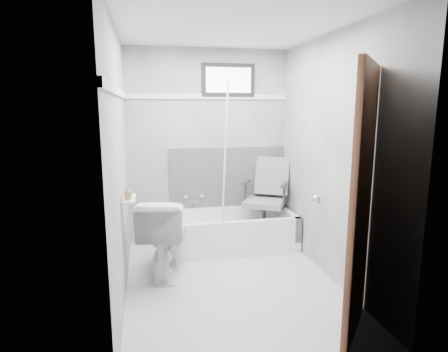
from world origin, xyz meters
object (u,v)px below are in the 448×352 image
object	(u,v)px
toilet	(164,236)
soap_bottle_b	(128,191)
bathtub	(233,230)
soap_bottle_a	(128,194)
door	(421,214)
office_chair	(264,197)

from	to	relation	value
toilet	soap_bottle_b	xyz separation A→B (m)	(-0.32, -0.35, 0.56)
bathtub	soap_bottle_a	world-z (taller)	soap_bottle_a
bathtub	toilet	distance (m)	1.04
door	soap_bottle_b	bearing A→B (deg)	145.91
bathtub	soap_bottle_b	world-z (taller)	soap_bottle_b
soap_bottle_a	soap_bottle_b	distance (m)	0.14
toilet	soap_bottle_a	distance (m)	0.81
soap_bottle_a	door	bearing A→B (deg)	-31.13
office_chair	soap_bottle_b	size ratio (longest dim) A/B	9.48
soap_bottle_b	door	bearing A→B (deg)	-34.09
door	soap_bottle_a	xyz separation A→B (m)	(-1.92, 1.16, -0.03)
door	soap_bottle_a	bearing A→B (deg)	148.87
toilet	door	xyz separation A→B (m)	(1.60, -1.65, 0.60)
toilet	soap_bottle_a	xyz separation A→B (m)	(-0.32, -0.49, 0.57)
office_chair	soap_bottle_b	distance (m)	1.89
soap_bottle_a	soap_bottle_b	world-z (taller)	soap_bottle_a
toilet	soap_bottle_b	size ratio (longest dim) A/B	8.06
bathtub	toilet	bearing A→B (deg)	-146.59
office_chair	soap_bottle_a	xyz separation A→B (m)	(-1.58, -1.10, 0.37)
door	soap_bottle_b	distance (m)	2.32
toilet	door	world-z (taller)	door
door	soap_bottle_b	xyz separation A→B (m)	(-1.92, 1.30, -0.04)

